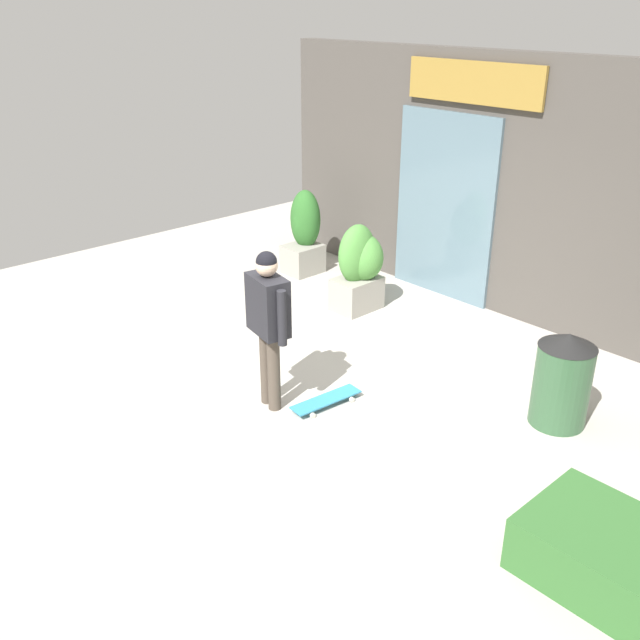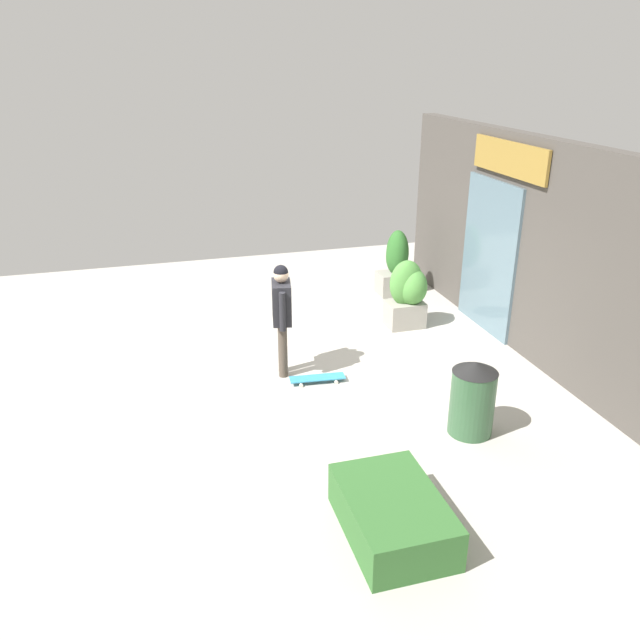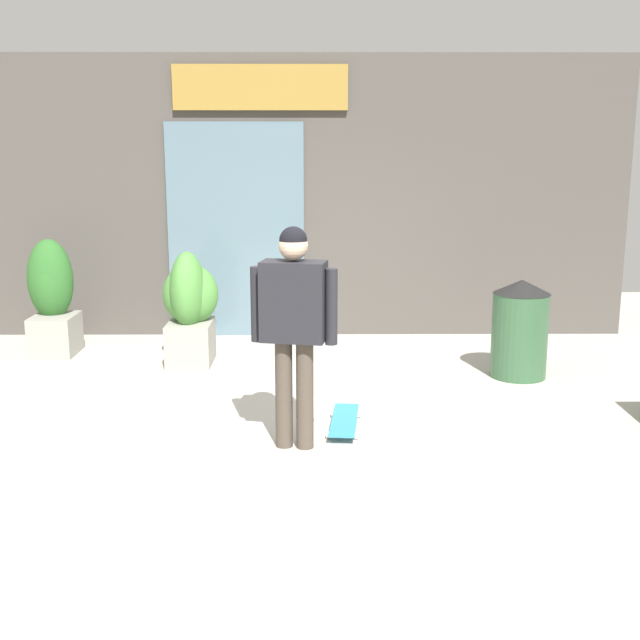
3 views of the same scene
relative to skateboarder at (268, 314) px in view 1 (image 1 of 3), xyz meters
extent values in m
plane|color=#B2ADA3|center=(0.06, 0.54, -1.03)|extent=(12.00, 12.00, 0.00)
cube|color=#4C4742|center=(0.06, 3.83, 0.61)|extent=(7.59, 0.25, 3.27)
cube|color=slate|center=(-0.77, 3.68, 0.23)|extent=(1.60, 0.06, 2.51)
cube|color=olive|center=(-0.46, 3.66, 1.86)|extent=(1.99, 0.05, 0.50)
cylinder|color=#4C4238|center=(-0.08, 0.01, -0.61)|extent=(0.13, 0.13, 0.83)
cylinder|color=#4C4238|center=(0.08, -0.01, -0.61)|extent=(0.13, 0.13, 0.83)
cube|color=#232328|center=(0.00, 0.00, 0.10)|extent=(0.51, 0.34, 0.59)
cylinder|color=#232328|center=(-0.27, 0.05, 0.07)|extent=(0.09, 0.09, 0.56)
cylinder|color=#232328|center=(0.27, -0.05, 0.07)|extent=(0.09, 0.09, 0.56)
sphere|color=beige|center=(0.00, 0.00, 0.50)|extent=(0.21, 0.21, 0.21)
sphere|color=black|center=(0.00, 0.00, 0.54)|extent=(0.20, 0.20, 0.20)
cube|color=teal|center=(0.39, 0.41, -0.96)|extent=(0.28, 0.81, 0.02)
cylinder|color=silver|center=(0.31, 0.67, -1.00)|extent=(0.03, 0.06, 0.05)
cylinder|color=silver|center=(0.53, 0.65, -1.00)|extent=(0.03, 0.06, 0.05)
cylinder|color=silver|center=(0.26, 0.17, -1.00)|extent=(0.03, 0.06, 0.05)
cylinder|color=silver|center=(0.48, 0.15, -1.00)|extent=(0.03, 0.06, 0.05)
cube|color=gray|center=(-1.15, 2.40, -0.80)|extent=(0.45, 0.62, 0.44)
ellipsoid|color=#4C8C3D|center=(-1.15, 2.50, -0.31)|extent=(0.58, 0.52, 0.64)
ellipsoid|color=#4C8C3D|center=(-1.16, 2.40, -0.25)|extent=(0.37, 0.58, 0.79)
cube|color=gray|center=(-2.69, 2.79, -0.81)|extent=(0.46, 0.55, 0.43)
ellipsoid|color=#2D6628|center=(-2.73, 2.89, -0.22)|extent=(0.49, 0.42, 0.89)
ellipsoid|color=#2D6628|center=(-2.73, 2.89, -0.27)|extent=(0.42, 0.43, 0.76)
cylinder|color=#335938|center=(2.16, 1.88, -0.61)|extent=(0.54, 0.54, 0.84)
cone|color=black|center=(2.16, 1.88, -0.12)|extent=(0.55, 0.55, 0.14)
cube|color=#33662D|center=(3.59, 0.27, -0.80)|extent=(1.34, 0.90, 0.44)
camera|label=1|loc=(4.94, -3.85, 2.80)|focal=39.45mm
camera|label=2|loc=(8.16, -1.78, 3.33)|focal=35.76mm
camera|label=3|loc=(0.15, -5.69, 1.19)|focal=44.66mm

